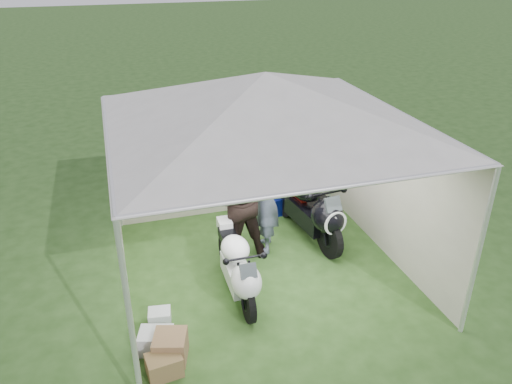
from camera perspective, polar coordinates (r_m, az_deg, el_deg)
ground at (r=7.66m, az=0.90°, el=-8.88°), size 80.00×80.00×0.00m
canopy_tent at (r=6.55m, az=0.97°, el=10.01°), size 5.66×5.66×3.00m
motorcycle_white at (r=6.88m, az=-2.08°, el=-8.49°), size 0.41×1.77×0.87m
motorcycle_black at (r=8.21m, az=6.24°, el=-1.65°), size 0.64×2.13×1.05m
paddock_stand at (r=9.15m, az=3.10°, el=-1.38°), size 0.47×0.33×0.33m
person_dark_jacket at (r=7.51m, az=-2.37°, el=-0.88°), size 1.00×0.81×1.97m
person_blue_jacket at (r=7.72m, az=1.10°, el=-0.90°), size 0.60×0.74×1.76m
equipment_box at (r=8.85m, az=6.52°, el=-2.02°), size 0.54×0.47×0.47m
crate_0 at (r=6.40m, az=-11.34°, el=-16.33°), size 0.47×0.41×0.27m
crate_1 at (r=6.24m, az=-9.74°, el=-17.06°), size 0.47×0.47×0.34m
crate_2 at (r=6.76m, az=-10.94°, el=-13.89°), size 0.31×0.27×0.21m
crate_3 at (r=6.09m, az=-10.44°, el=-18.91°), size 0.42×0.33×0.26m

